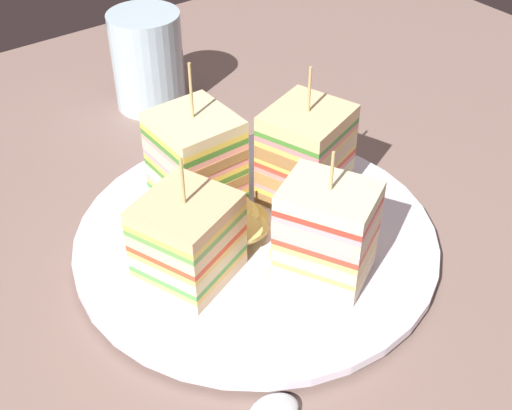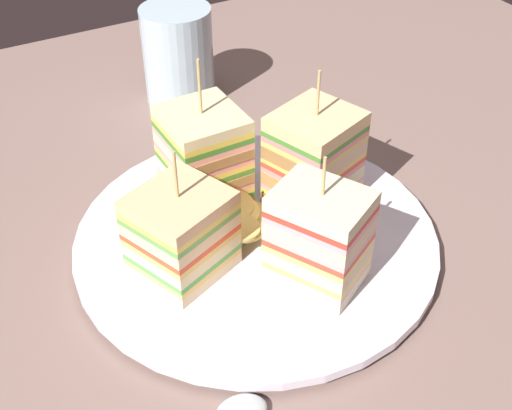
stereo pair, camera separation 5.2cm
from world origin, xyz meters
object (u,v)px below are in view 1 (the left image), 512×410
at_px(plate, 256,239).
at_px(chip_pile, 237,219).
at_px(sandwich_wedge_2, 326,232).
at_px(sandwich_wedge_0, 196,161).
at_px(sandwich_wedge_3, 305,155).
at_px(drinking_glass, 148,67).
at_px(sandwich_wedge_1, 188,239).

relative_size(plate, chip_pile, 3.68).
bearing_deg(sandwich_wedge_2, sandwich_wedge_0, -16.02).
xyz_separation_m(plate, sandwich_wedge_2, (-0.01, 0.06, 0.04)).
bearing_deg(sandwich_wedge_0, sandwich_wedge_3, 57.51).
distance_m(sandwich_wedge_3, drinking_glass, 0.24).
distance_m(sandwich_wedge_1, chip_pile, 0.06).
xyz_separation_m(sandwich_wedge_1, chip_pile, (-0.06, -0.02, -0.02)).
xyz_separation_m(sandwich_wedge_2, drinking_glass, (-0.03, -0.32, -0.01)).
distance_m(sandwich_wedge_2, drinking_glass, 0.32).
relative_size(sandwich_wedge_2, sandwich_wedge_3, 0.90).
bearing_deg(sandwich_wedge_1, sandwich_wedge_0, 31.78).
bearing_deg(sandwich_wedge_0, plate, 10.65).
xyz_separation_m(sandwich_wedge_1, drinking_glass, (-0.11, -0.26, -0.00)).
bearing_deg(sandwich_wedge_0, sandwich_wedge_1, -37.31).
distance_m(plate, chip_pile, 0.02).
bearing_deg(sandwich_wedge_0, chip_pile, 1.85).
height_order(sandwich_wedge_0, sandwich_wedge_1, sandwich_wedge_0).
height_order(plate, sandwich_wedge_2, sandwich_wedge_2).
xyz_separation_m(sandwich_wedge_1, sandwich_wedge_3, (-0.13, -0.02, 0.01)).
xyz_separation_m(plate, chip_pile, (0.01, -0.01, 0.02)).
bearing_deg(sandwich_wedge_2, sandwich_wedge_1, 25.96).
relative_size(plate, sandwich_wedge_1, 2.75).
relative_size(plate, drinking_glass, 2.86).
height_order(sandwich_wedge_1, drinking_glass, sandwich_wedge_1).
distance_m(sandwich_wedge_1, drinking_glass, 0.28).
distance_m(plate, sandwich_wedge_0, 0.08).
relative_size(plate, sandwich_wedge_2, 2.67).
distance_m(sandwich_wedge_0, drinking_glass, 0.20).
distance_m(sandwich_wedge_0, sandwich_wedge_3, 0.09).
xyz_separation_m(plate, drinking_glass, (-0.05, -0.25, 0.04)).
bearing_deg(plate, sandwich_wedge_0, -78.64).
bearing_deg(chip_pile, sandwich_wedge_1, 17.68).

